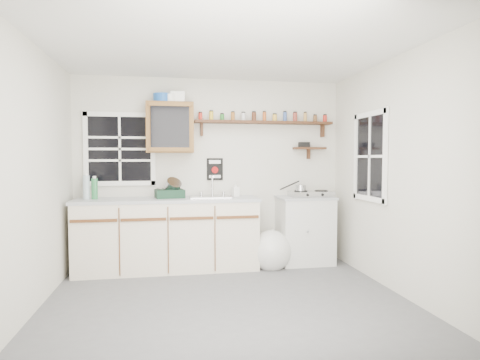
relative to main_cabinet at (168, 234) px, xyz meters
name	(u,v)px	position (x,y,z in m)	size (l,w,h in m)	color
room	(228,176)	(0.58, -1.30, 0.79)	(3.64, 3.24, 2.54)	#555558
main_cabinet	(168,234)	(0.00, 0.00, 0.00)	(2.31, 0.63, 0.92)	beige
right_cabinet	(305,230)	(1.83, 0.03, -0.01)	(0.73, 0.57, 0.91)	silver
sink	(210,197)	(0.54, 0.01, 0.47)	(0.52, 0.44, 0.29)	#B4B4B9
upper_cabinet	(170,128)	(0.03, 0.14, 1.36)	(0.60, 0.32, 0.65)	brown
upper_cabinet_clutter	(168,98)	(0.02, 0.14, 1.75)	(0.40, 0.24, 0.14)	#184DA0
spice_shelf	(264,121)	(1.31, 0.21, 1.47)	(1.91, 0.18, 0.35)	#331E0E
secondary_shelf	(308,148)	(1.94, 0.22, 1.12)	(0.45, 0.16, 0.24)	#331E0E
warning_sign	(215,169)	(0.63, 0.29, 0.82)	(0.22, 0.02, 0.30)	black
window_back	(120,149)	(-0.62, 0.29, 1.09)	(0.93, 0.03, 0.98)	black
window_right	(370,156)	(2.37, -0.75, 0.99)	(0.03, 0.78, 1.08)	black
water_bottles	(90,188)	(-0.95, 0.05, 0.60)	(0.18, 0.08, 0.33)	#A7BCC3
dish_rack	(171,191)	(0.04, 0.05, 0.54)	(0.40, 0.32, 0.27)	black
soap_bottle	(235,189)	(0.89, 0.10, 0.55)	(0.08, 0.09, 0.19)	silver
rag	(226,197)	(0.74, -0.04, 0.47)	(0.13, 0.11, 0.02)	maroon
hotplate	(311,194)	(1.91, 0.01, 0.49)	(0.58, 0.31, 0.08)	#B4B4B9
saucepan	(300,188)	(1.76, 0.01, 0.57)	(0.33, 0.22, 0.15)	#B4B4B9
trash_bag	(271,251)	(1.32, -0.17, -0.23)	(0.47, 0.42, 0.54)	silver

